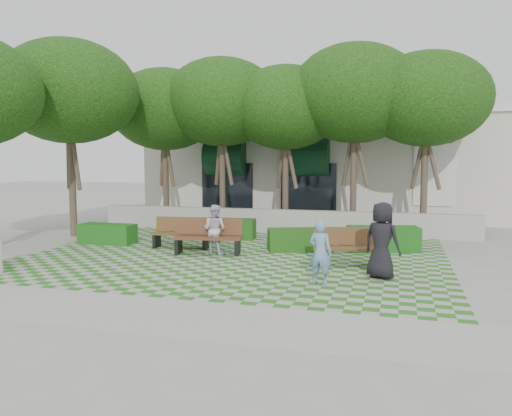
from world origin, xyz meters
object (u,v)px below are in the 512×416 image
(hedge_midright, at_px, (300,240))
(person_dark, at_px, (382,240))
(hedge_west, at_px, (107,234))
(bench_west, at_px, (182,233))
(bench_east, at_px, (349,248))
(person_white, at_px, (215,229))
(hedge_east, at_px, (383,239))
(bench_mid, at_px, (208,237))
(hedge_midleft, at_px, (227,229))
(person_blue, at_px, (320,252))

(hedge_midright, distance_m, person_dark, 4.06)
(hedge_midright, height_order, person_dark, person_dark)
(hedge_west, bearing_deg, bench_west, -1.14)
(bench_east, relative_size, person_white, 1.34)
(hedge_midright, relative_size, person_dark, 1.08)
(bench_east, distance_m, person_white, 4.10)
(hedge_midright, xyz_separation_m, person_white, (-2.35, -1.27, 0.40))
(hedge_east, height_order, hedge_midright, hedge_east)
(bench_east, xyz_separation_m, bench_west, (-5.48, 1.27, -0.01))
(bench_mid, bearing_deg, hedge_midleft, 88.56)
(hedge_east, bearing_deg, hedge_midright, -163.84)
(hedge_east, relative_size, hedge_midright, 1.10)
(bench_west, bearing_deg, person_white, -33.99)
(hedge_east, bearing_deg, person_dark, -88.57)
(bench_east, xyz_separation_m, person_blue, (-0.43, -2.24, 0.25))
(bench_east, height_order, person_blue, person_blue)
(bench_mid, bearing_deg, person_white, -1.64)
(hedge_midright, bearing_deg, hedge_east, 16.16)
(bench_west, height_order, hedge_east, bench_west)
(hedge_east, bearing_deg, bench_mid, -158.13)
(person_blue, bearing_deg, person_white, -25.40)
(bench_mid, xyz_separation_m, hedge_midleft, (-0.48, 3.00, -0.16))
(hedge_midleft, bearing_deg, hedge_midright, -29.26)
(hedge_east, height_order, person_dark, person_dark)
(hedge_midleft, xyz_separation_m, person_white, (0.68, -2.97, 0.39))
(person_blue, bearing_deg, hedge_east, -92.57)
(person_dark, bearing_deg, hedge_midright, -25.30)
(bench_east, relative_size, hedge_midright, 1.02)
(hedge_midleft, height_order, person_white, person_white)
(person_dark, bearing_deg, hedge_midleft, -15.72)
(hedge_west, bearing_deg, bench_mid, -11.82)
(bench_mid, bearing_deg, bench_west, 136.84)
(bench_mid, height_order, person_white, person_white)
(person_white, bearing_deg, bench_east, -176.45)
(hedge_east, relative_size, person_blue, 1.47)
(person_dark, bearing_deg, bench_west, 2.74)
(bench_east, distance_m, bench_west, 5.63)
(bench_mid, bearing_deg, person_blue, -46.10)
(hedge_midright, height_order, hedge_midleft, hedge_midleft)
(hedge_midleft, xyz_separation_m, person_blue, (4.31, -5.73, 0.38))
(bench_mid, bearing_deg, person_dark, -29.66)
(bench_west, distance_m, hedge_midleft, 2.34)
(bench_east, bearing_deg, hedge_midright, 123.53)
(bench_east, bearing_deg, hedge_west, 160.80)
(hedge_midright, height_order, hedge_west, hedge_midright)
(bench_mid, bearing_deg, hedge_midright, 16.44)
(bench_mid, bearing_deg, bench_east, -17.10)
(person_blue, distance_m, person_dark, 1.63)
(hedge_east, xyz_separation_m, person_dark, (0.10, -3.80, 0.54))
(bench_west, xyz_separation_m, hedge_west, (-2.79, 0.06, -0.14))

